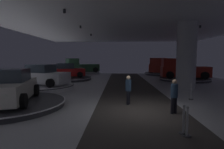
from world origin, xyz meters
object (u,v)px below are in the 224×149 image
Objects in this scene: display_platform_far_left at (67,78)px; pickup_truck_deep_left at (81,67)px; display_platform_deep_right at (164,74)px; display_car_far_left at (66,71)px; pickup_truck_far_right at (182,70)px; visitor_walking_near at (174,94)px; display_car_mid_left at (43,76)px; visitor_walking_far at (128,88)px; column_right at (186,56)px; display_car_near_left at (10,87)px; display_platform_mid_left at (43,87)px; display_platform_far_right at (184,79)px; display_platform_near_left at (11,104)px; display_platform_deep_left at (83,73)px; pickup_truck_deep_right at (163,67)px.

pickup_truck_deep_left is at bearing 89.89° from display_platform_far_left.
display_car_far_left is (-13.54, -7.03, 0.87)m from display_platform_deep_right.
pickup_truck_far_right is at bearing -29.79° from pickup_truck_deep_left.
display_car_far_left reaches higher than visitor_walking_near.
visitor_walking_far is (6.84, -4.72, -0.21)m from display_car_mid_left.
column_right is 6.50m from pickup_truck_far_right.
pickup_truck_far_right is at bearing 42.77° from display_car_near_left.
display_platform_deep_right is 19.15m from display_platform_mid_left.
display_platform_far_right is 15.50m from display_platform_mid_left.
visitor_walking_far is (-5.07, -5.26, -1.84)m from column_right.
display_platform_far_right reaches higher than display_platform_near_left.
visitor_walking_near is at bearing -67.82° from display_platform_deep_left.
pickup_truck_deep_left is at bearing -148.57° from display_platform_deep_left.
display_car_far_left is at bearing 93.30° from display_car_near_left.
pickup_truck_deep_right is at bearing 96.36° from display_platform_far_right.
display_platform_far_left is 0.90m from display_car_far_left.
pickup_truck_deep_right is 3.32× the size of visitor_walking_far.
display_platform_far_right is (13.37, 12.04, -0.89)m from display_car_near_left.
display_car_far_left is at bearing 90.20° from display_platform_mid_left.
display_platform_far_right is (0.52, -7.01, -0.05)m from display_platform_deep_right.
display_platform_near_left is 0.91× the size of display_platform_deep_right.
display_platform_far_left is at bearing -179.86° from pickup_truck_far_right.
pickup_truck_deep_right is at bearing 70.29° from visitor_walking_far.
pickup_truck_deep_left is at bearing 89.80° from display_car_mid_left.
display_platform_mid_left is 10.84m from visitor_walking_near.
display_platform_deep_left is 1.01× the size of pickup_truck_deep_left.
display_car_far_left is (-14.06, -0.01, 0.92)m from display_platform_far_right.
pickup_truck_deep_left is (-0.27, -0.17, 1.07)m from display_platform_deep_left.
display_platform_near_left is 1.04× the size of pickup_truck_deep_right.
pickup_truck_deep_left is at bearing 91.89° from display_platform_near_left.
display_platform_mid_left is at bearing -134.89° from display_platform_deep_right.
column_right is 1.04× the size of pickup_truck_deep_right.
display_platform_far_left is at bearing 121.14° from visitor_walking_far.
display_car_near_left is 0.80× the size of pickup_truck_deep_left.
display_platform_deep_right is at bearing -3.67° from pickup_truck_deep_left.
pickup_truck_deep_right reaches higher than display_car_near_left.
visitor_walking_far is at bearing -109.71° from pickup_truck_deep_right.
display_platform_deep_left is 0.94× the size of display_platform_far_left.
display_platform_near_left is 12.11m from display_car_far_left.
visitor_walking_far is at bearing -34.60° from display_car_mid_left.
display_car_far_left reaches higher than display_platform_mid_left.
visitor_walking_far reaches higher than display_platform_far_right.
column_right is at bearing -96.24° from pickup_truck_deep_right.
display_platform_far_left is 15.58m from visitor_walking_near.
display_platform_far_left is (-0.67, 12.04, -0.87)m from display_car_near_left.
display_platform_deep_left is at bearing 87.74° from display_car_far_left.
display_platform_mid_left is 8.31m from visitor_walking_far.
pickup_truck_deep_left is 15.79m from pickup_truck_far_right.
display_platform_deep_left is 3.57× the size of visitor_walking_near.
display_car_mid_left is at bearing 97.31° from display_platform_near_left.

